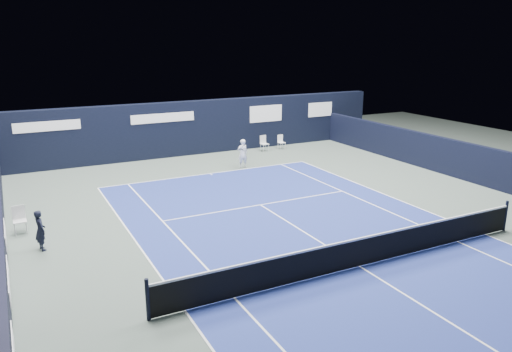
{
  "coord_description": "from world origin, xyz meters",
  "views": [
    {
      "loc": [
        -8.97,
        -10.7,
        6.6
      ],
      "look_at": [
        -0.27,
        6.27,
        1.3
      ],
      "focal_mm": 35.0,
      "sensor_mm": 36.0,
      "label": 1
    }
  ],
  "objects_px": {
    "folding_chair_back_a": "(281,139)",
    "folding_chair_back_b": "(264,142)",
    "line_judge_chair": "(19,218)",
    "tennis_net": "(361,251)",
    "tennis_player": "(243,153)"
  },
  "relations": [
    {
      "from": "folding_chair_back_a",
      "to": "folding_chair_back_b",
      "type": "bearing_deg",
      "value": -179.33
    },
    {
      "from": "line_judge_chair",
      "to": "tennis_net",
      "type": "bearing_deg",
      "value": -41.96
    },
    {
      "from": "folding_chair_back_a",
      "to": "line_judge_chair",
      "type": "height_order",
      "value": "line_judge_chair"
    },
    {
      "from": "folding_chair_back_a",
      "to": "tennis_net",
      "type": "relative_size",
      "value": 0.07
    },
    {
      "from": "line_judge_chair",
      "to": "tennis_player",
      "type": "bearing_deg",
      "value": 21.86
    },
    {
      "from": "folding_chair_back_a",
      "to": "folding_chair_back_b",
      "type": "height_order",
      "value": "folding_chair_back_b"
    },
    {
      "from": "folding_chair_back_a",
      "to": "folding_chair_back_b",
      "type": "relative_size",
      "value": 0.91
    },
    {
      "from": "tennis_net",
      "to": "tennis_player",
      "type": "relative_size",
      "value": 8.52
    },
    {
      "from": "tennis_player",
      "to": "tennis_net",
      "type": "bearing_deg",
      "value": -99.3
    },
    {
      "from": "line_judge_chair",
      "to": "tennis_player",
      "type": "height_order",
      "value": "tennis_player"
    },
    {
      "from": "folding_chair_back_a",
      "to": "line_judge_chair",
      "type": "xyz_separation_m",
      "value": [
        -14.95,
        -7.77,
        -0.02
      ]
    },
    {
      "from": "tennis_net",
      "to": "tennis_player",
      "type": "bearing_deg",
      "value": 80.7
    },
    {
      "from": "tennis_player",
      "to": "folding_chair_back_b",
      "type": "bearing_deg",
      "value": 46.36
    },
    {
      "from": "line_judge_chair",
      "to": "tennis_net",
      "type": "height_order",
      "value": "tennis_net"
    },
    {
      "from": "folding_chair_back_b",
      "to": "line_judge_chair",
      "type": "height_order",
      "value": "line_judge_chair"
    }
  ]
}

